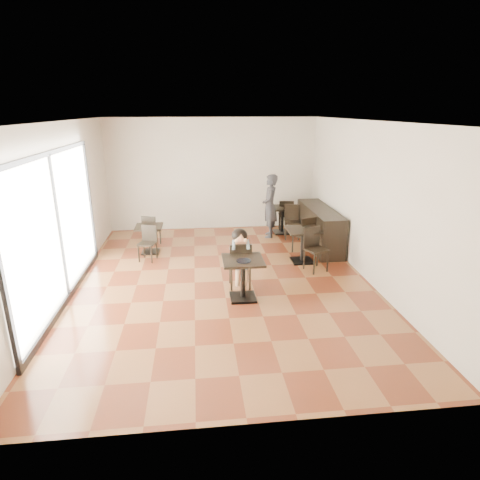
{
  "coord_description": "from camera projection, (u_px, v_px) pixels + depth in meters",
  "views": [
    {
      "loc": [
        -0.49,
        -7.64,
        3.41
      ],
      "look_at": [
        0.32,
        -0.33,
        1.0
      ],
      "focal_mm": 30.0,
      "sensor_mm": 36.0,
      "label": 1
    }
  ],
  "objects": [
    {
      "name": "wall_back",
      "position": [
        213.0,
        175.0,
        11.61
      ],
      "size": [
        6.0,
        0.01,
        3.2
      ],
      "primitive_type": "cube",
      "color": "beige",
      "rests_on": "floor"
    },
    {
      "name": "child",
      "position": [
        240.0,
        258.0,
        7.92
      ],
      "size": [
        0.43,
        0.6,
        1.2
      ],
      "primitive_type": null,
      "color": "slate",
      "rests_on": "child_chair"
    },
    {
      "name": "service_counter",
      "position": [
        320.0,
        227.0,
        10.34
      ],
      "size": [
        0.6,
        2.4,
        1.0
      ],
      "primitive_type": "cube",
      "color": "black",
      "rests_on": "floor"
    },
    {
      "name": "wall_front",
      "position": [
        248.0,
        297.0,
        4.06
      ],
      "size": [
        6.0,
        0.01,
        3.2
      ],
      "primitive_type": "cube",
      "color": "beige",
      "rests_on": "floor"
    },
    {
      "name": "pizza_slice",
      "position": [
        241.0,
        240.0,
        7.6
      ],
      "size": [
        0.28,
        0.21,
        0.06
      ],
      "primitive_type": null,
      "color": "#D6C776",
      "rests_on": "child"
    },
    {
      "name": "cafe_table_mid",
      "position": [
        303.0,
        246.0,
        9.29
      ],
      "size": [
        0.97,
        0.97,
        0.79
      ],
      "primitive_type": null,
      "rotation": [
        0.0,
        0.0,
        0.36
      ],
      "color": "black",
      "rests_on": "floor"
    },
    {
      "name": "chair_back_a",
      "position": [
        286.0,
        215.0,
        11.72
      ],
      "size": [
        0.47,
        0.47,
        0.92
      ],
      "primitive_type": null,
      "rotation": [
        0.0,
        0.0,
        2.98
      ],
      "color": "black",
      "rests_on": "floor"
    },
    {
      "name": "cafe_table_left",
      "position": [
        150.0,
        239.0,
        9.91
      ],
      "size": [
        0.81,
        0.81,
        0.69
      ],
      "primitive_type": null,
      "rotation": [
        0.0,
        0.0,
        -0.29
      ],
      "color": "black",
      "rests_on": "floor"
    },
    {
      "name": "chair_left_a",
      "position": [
        152.0,
        230.0,
        10.41
      ],
      "size": [
        0.46,
        0.46,
        0.82
      ],
      "primitive_type": null,
      "rotation": [
        0.0,
        0.0,
        2.85
      ],
      "color": "black",
      "rests_on": "floor"
    },
    {
      "name": "cafe_table_back",
      "position": [
        282.0,
        220.0,
        11.49
      ],
      "size": [
        0.82,
        0.82,
        0.76
      ],
      "primitive_type": null,
      "rotation": [
        0.0,
        0.0,
        -0.16
      ],
      "color": "black",
      "rests_on": "floor"
    },
    {
      "name": "storefront_window",
      "position": [
        57.0,
        228.0,
        7.11
      ],
      "size": [
        0.04,
        4.5,
        2.6
      ],
      "primitive_type": "cube",
      "color": "white",
      "rests_on": "floor"
    },
    {
      "name": "chair_back_b",
      "position": [
        292.0,
        222.0,
        10.97
      ],
      "size": [
        0.47,
        0.47,
        0.92
      ],
      "primitive_type": null,
      "rotation": [
        0.0,
        0.0,
        -0.16
      ],
      "color": "black",
      "rests_on": "floor"
    },
    {
      "name": "child_table",
      "position": [
        243.0,
        279.0,
        7.46
      ],
      "size": [
        0.75,
        0.75,
        0.79
      ],
      "primitive_type": null,
      "color": "black",
      "rests_on": "floor"
    },
    {
      "name": "chair_mid_b",
      "position": [
        316.0,
        250.0,
        8.76
      ],
      "size": [
        0.55,
        0.55,
        0.96
      ],
      "primitive_type": null,
      "rotation": [
        0.0,
        0.0,
        0.36
      ],
      "color": "black",
      "rests_on": "floor"
    },
    {
      "name": "chair_left_b",
      "position": [
        147.0,
        244.0,
        9.37
      ],
      "size": [
        0.46,
        0.46,
        0.82
      ],
      "primitive_type": null,
      "rotation": [
        0.0,
        0.0,
        -0.29
      ],
      "color": "black",
      "rests_on": "floor"
    },
    {
      "name": "wall_right",
      "position": [
        369.0,
        202.0,
        8.15
      ],
      "size": [
        0.01,
        8.0,
        3.2
      ],
      "primitive_type": "cube",
      "color": "beige",
      "rests_on": "floor"
    },
    {
      "name": "ceiling",
      "position": [
        221.0,
        121.0,
        7.34
      ],
      "size": [
        6.0,
        8.0,
        0.01
      ],
      "primitive_type": "cube",
      "color": "white",
      "rests_on": "floor"
    },
    {
      "name": "wall_left",
      "position": [
        62.0,
        210.0,
        7.52
      ],
      "size": [
        0.01,
        8.0,
        3.2
      ],
      "primitive_type": "cube",
      "color": "beige",
      "rests_on": "floor"
    },
    {
      "name": "chair_mid_a",
      "position": [
        303.0,
        235.0,
        9.8
      ],
      "size": [
        0.55,
        0.55,
        0.96
      ],
      "primitive_type": null,
      "rotation": [
        0.0,
        0.0,
        3.5
      ],
      "color": "black",
      "rests_on": "floor"
    },
    {
      "name": "adult_patron",
      "position": [
        270.0,
        206.0,
        11.01
      ],
      "size": [
        0.51,
        0.69,
        1.74
      ],
      "primitive_type": "imported",
      "rotation": [
        0.0,
        0.0,
        -1.73
      ],
      "color": "#36363B",
      "rests_on": "floor"
    },
    {
      "name": "plate",
      "position": [
        244.0,
        261.0,
        7.24
      ],
      "size": [
        0.27,
        0.27,
        0.02
      ],
      "primitive_type": "cylinder",
      "color": "black",
      "rests_on": "child_table"
    },
    {
      "name": "floor",
      "position": [
        223.0,
        281.0,
        8.33
      ],
      "size": [
        6.0,
        8.0,
        0.01
      ],
      "primitive_type": "cube",
      "color": "brown",
      "rests_on": "ground"
    },
    {
      "name": "child_chair",
      "position": [
        240.0,
        264.0,
        7.95
      ],
      "size": [
        0.43,
        0.43,
        0.95
      ],
      "primitive_type": null,
      "rotation": [
        0.0,
        0.0,
        3.14
      ],
      "color": "black",
      "rests_on": "floor"
    }
  ]
}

